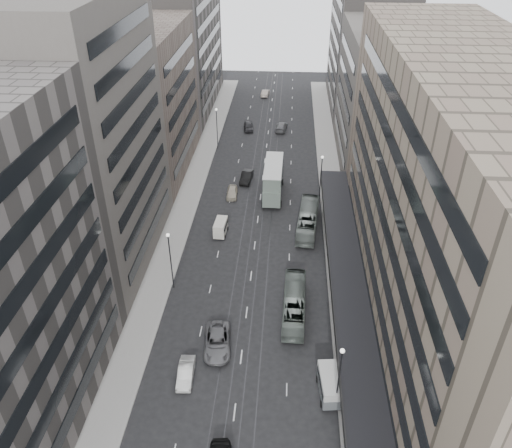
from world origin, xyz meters
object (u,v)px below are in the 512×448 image
(bus_far, at_px, (308,220))
(sedan_2, at_px, (217,342))
(bus_near, at_px, (294,304))
(double_decker, at_px, (273,179))
(panel_van, at_px, (221,227))
(sedan_1, at_px, (186,373))
(vw_microbus, at_px, (330,384))

(bus_far, xyz_separation_m, sedan_2, (-10.38, -24.68, -0.73))
(bus_near, distance_m, double_decker, 28.76)
(bus_near, relative_size, panel_van, 2.92)
(bus_near, relative_size, sedan_1, 2.44)
(bus_near, distance_m, bus_far, 18.71)
(sedan_2, bearing_deg, bus_far, 60.67)
(vw_microbus, bearing_deg, sedan_1, 170.14)
(bus_far, relative_size, sedan_2, 1.85)
(vw_microbus, bearing_deg, bus_far, 87.04)
(sedan_1, xyz_separation_m, sedan_2, (2.68, 4.38, 0.13))
(vw_microbus, relative_size, sedan_1, 1.08)
(bus_far, xyz_separation_m, double_decker, (-5.59, 9.88, 1.46))
(bus_far, height_order, double_decker, double_decker)
(double_decker, distance_m, panel_van, 14.35)
(bus_near, height_order, bus_far, bus_far)
(panel_van, relative_size, sedan_1, 0.84)
(double_decker, height_order, sedan_2, double_decker)
(bus_far, bearing_deg, sedan_2, 72.73)
(double_decker, relative_size, sedan_1, 2.36)
(vw_microbus, bearing_deg, double_decker, 94.21)
(double_decker, relative_size, vw_microbus, 2.20)
(bus_near, height_order, panel_van, bus_near)
(bus_far, bearing_deg, bus_near, 89.50)
(double_decker, distance_m, vw_microbus, 40.61)
(vw_microbus, distance_m, panel_van, 31.21)
(vw_microbus, relative_size, panel_van, 1.28)
(panel_van, distance_m, sedan_2, 22.44)
(vw_microbus, xyz_separation_m, sedan_1, (-14.64, 1.00, -0.64))
(bus_far, distance_m, sedan_2, 26.78)
(double_decker, distance_m, sedan_2, 34.95)
(sedan_1, distance_m, sedan_2, 5.14)
(vw_microbus, bearing_deg, bus_near, 101.24)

